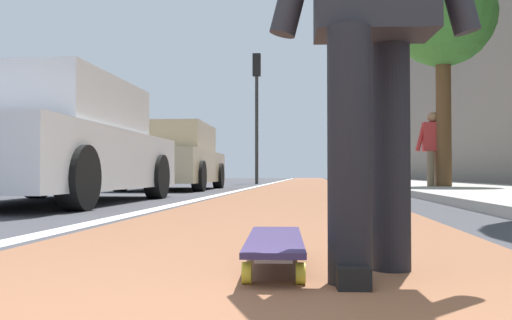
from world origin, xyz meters
The scene contains 12 objects.
ground_plane centered at (10.00, 0.00, 0.00)m, with size 80.00×80.00×0.00m, color #38383D.
bike_lane_paint centered at (24.00, 0.00, 0.00)m, with size 56.00×2.31×0.00m, color brown.
lane_stripe_white centered at (20.00, 1.31, 0.00)m, with size 52.00×0.16×0.01m, color silver.
sidewalk_curb centered at (18.00, -3.35, 0.05)m, with size 52.00×3.20×0.10m, color #9E9B93.
building_facade centered at (22.00, -6.44, 6.46)m, with size 40.00×1.20×12.91m, color gray.
skateboard centered at (1.53, -0.11, 0.09)m, with size 0.85×0.24×0.11m.
skater_person centered at (1.38, -0.45, 0.94)m, with size 0.47×0.72×1.64m.
parked_car_near centered at (5.90, 2.86, 0.71)m, with size 4.41×2.03×1.47m.
parked_car_mid centered at (11.90, 2.86, 0.70)m, with size 4.43×1.92×1.47m.
traffic_light centered at (19.35, 1.71, 3.20)m, with size 0.33×0.28×4.66m.
street_tree_mid centered at (11.31, -2.95, 3.61)m, with size 2.17×2.17×4.75m.
pedestrian_distant centered at (11.41, -2.76, 0.94)m, with size 0.46×0.72×1.65m.
Camera 1 is at (-0.55, -0.24, 0.35)m, focal length 39.42 mm.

